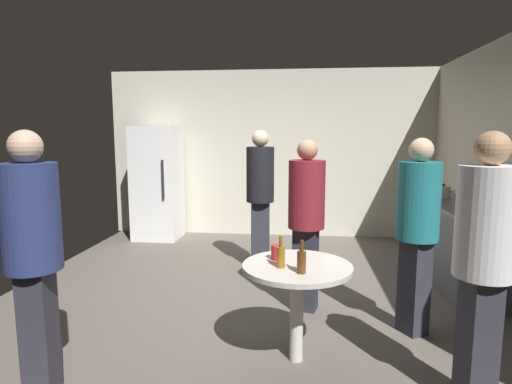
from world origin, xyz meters
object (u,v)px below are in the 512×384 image
object	(u,v)px
beer_bottle_brown	(302,261)
person_in_black_shirt	(260,189)
foreground_table	(297,279)
person_in_teal_shirt	(417,221)
person_in_white_shirt	(484,251)
beer_bottle_amber	(281,256)
wine_bottle_on_counter	(474,197)
person_in_maroon_shirt	(306,212)
person_in_navy_shirt	(33,245)
plastic_cup_red	(276,252)
refrigerator	(157,183)
kettle	(444,192)

from	to	relation	value
beer_bottle_brown	person_in_black_shirt	size ratio (longest dim) A/B	0.13
foreground_table	person_in_teal_shirt	bearing A→B (deg)	29.25
person_in_white_shirt	person_in_teal_shirt	xyz separation A→B (m)	(-0.12, 0.97, -0.03)
foreground_table	beer_bottle_amber	size ratio (longest dim) A/B	3.48
wine_bottle_on_counter	person_in_maroon_shirt	world-z (taller)	person_in_maroon_shirt
foreground_table	person_in_navy_shirt	bearing A→B (deg)	-160.22
foreground_table	plastic_cup_red	world-z (taller)	plastic_cup_red
wine_bottle_on_counter	beer_bottle_brown	xyz separation A→B (m)	(-1.81, -1.80, -0.20)
person_in_white_shirt	person_in_maroon_shirt	bearing A→B (deg)	-58.69
foreground_table	person_in_maroon_shirt	world-z (taller)	person_in_maroon_shirt
person_in_maroon_shirt	refrigerator	bearing A→B (deg)	-122.65
kettle	person_in_white_shirt	world-z (taller)	person_in_white_shirt
person_in_white_shirt	person_in_maroon_shirt	xyz separation A→B (m)	(-1.02, 1.34, -0.04)
wine_bottle_on_counter	person_in_teal_shirt	distance (m)	1.38
person_in_black_shirt	person_in_white_shirt	bearing A→B (deg)	22.88
person_in_navy_shirt	person_in_white_shirt	xyz separation A→B (m)	(2.72, 0.17, -0.00)
beer_bottle_brown	plastic_cup_red	bearing A→B (deg)	122.98
beer_bottle_amber	person_in_navy_shirt	distance (m)	1.60
person_in_black_shirt	beer_bottle_amber	bearing A→B (deg)	0.33
beer_bottle_amber	person_in_black_shirt	size ratio (longest dim) A/B	0.13
beer_bottle_amber	person_in_maroon_shirt	bearing A→B (deg)	79.12
plastic_cup_red	person_in_maroon_shirt	size ratio (longest dim) A/B	0.07
beer_bottle_amber	plastic_cup_red	size ratio (longest dim) A/B	2.09
person_in_black_shirt	refrigerator	bearing A→B (deg)	-136.42
refrigerator	person_in_maroon_shirt	size ratio (longest dim) A/B	1.11
person_in_white_shirt	person_in_navy_shirt	bearing A→B (deg)	-2.49
person_in_maroon_shirt	person_in_black_shirt	xyz separation A→B (m)	(-0.55, 1.19, 0.06)
kettle	foreground_table	distance (m)	2.93
foreground_table	wine_bottle_on_counter	bearing A→B (deg)	41.36
refrigerator	kettle	bearing A→B (deg)	-16.19
wine_bottle_on_counter	person_in_maroon_shirt	size ratio (longest dim) A/B	0.19
refrigerator	wine_bottle_on_counter	xyz separation A→B (m)	(4.11, -1.86, 0.12)
plastic_cup_red	person_in_white_shirt	distance (m)	1.38
plastic_cup_red	foreground_table	bearing A→B (deg)	-34.69
plastic_cup_red	person_in_navy_shirt	world-z (taller)	person_in_navy_shirt
refrigerator	person_in_navy_shirt	size ratio (longest dim) A/B	1.06
refrigerator	beer_bottle_brown	bearing A→B (deg)	-57.93
refrigerator	wine_bottle_on_counter	bearing A→B (deg)	-24.37
beer_bottle_brown	person_in_maroon_shirt	distance (m)	1.11
kettle	beer_bottle_brown	distance (m)	3.04
beer_bottle_brown	person_in_teal_shirt	distance (m)	1.20
beer_bottle_brown	person_in_teal_shirt	bearing A→B (deg)	37.48
kettle	plastic_cup_red	distance (m)	2.93
beer_bottle_brown	person_in_teal_shirt	size ratio (longest dim) A/B	0.14
wine_bottle_on_counter	person_in_maroon_shirt	xyz separation A→B (m)	(-1.77, -0.70, -0.07)
kettle	foreground_table	size ratio (longest dim) A/B	0.30
person_in_teal_shirt	beer_bottle_brown	bearing A→B (deg)	9.95
beer_bottle_brown	refrigerator	bearing A→B (deg)	122.07
kettle	person_in_black_shirt	size ratio (longest dim) A/B	0.14
wine_bottle_on_counter	plastic_cup_red	size ratio (longest dim) A/B	2.82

